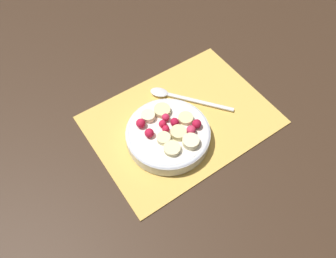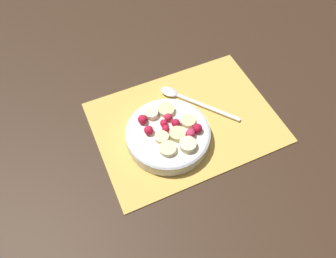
{
  "view_description": "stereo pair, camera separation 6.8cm",
  "coord_description": "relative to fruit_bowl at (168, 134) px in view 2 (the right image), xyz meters",
  "views": [
    {
      "loc": [
        0.27,
        0.34,
        0.61
      ],
      "look_at": [
        0.06,
        0.03,
        0.04
      ],
      "focal_mm": 35.0,
      "sensor_mm": 36.0,
      "label": 1
    },
    {
      "loc": [
        0.21,
        0.37,
        0.61
      ],
      "look_at": [
        0.06,
        0.03,
        0.04
      ],
      "focal_mm": 35.0,
      "sensor_mm": 36.0,
      "label": 2
    }
  ],
  "objects": [
    {
      "name": "fruit_bowl",
      "position": [
        0.0,
        0.0,
        0.0
      ],
      "size": [
        0.18,
        0.18,
        0.05
      ],
      "color": "silver",
      "rests_on": "placemat"
    },
    {
      "name": "ground_plane",
      "position": [
        -0.06,
        -0.03,
        -0.03
      ],
      "size": [
        3.0,
        3.0,
        0.0
      ],
      "primitive_type": "plane",
      "color": "#382619"
    },
    {
      "name": "placemat",
      "position": [
        -0.06,
        -0.03,
        -0.02
      ],
      "size": [
        0.4,
        0.29,
        0.01
      ],
      "color": "#E0B251",
      "rests_on": "ground_plane"
    },
    {
      "name": "spoon",
      "position": [
        -0.08,
        -0.09,
        -0.02
      ],
      "size": [
        0.14,
        0.17,
        0.01
      ],
      "rotation": [
        0.0,
        0.0,
        5.38
      ],
      "color": "silver",
      "rests_on": "placemat"
    }
  ]
}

